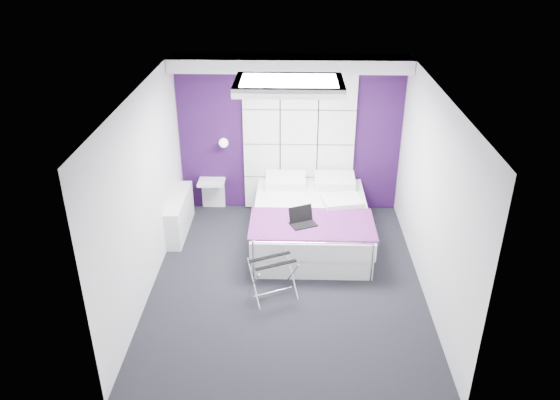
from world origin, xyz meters
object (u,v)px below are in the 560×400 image
nightstand (211,182)px  laptop (303,220)px  bed (311,222)px  radiator (180,215)px  luggage_rack (273,278)px  wall_lamp (224,142)px

nightstand → laptop: size_ratio=1.25×
bed → laptop: bearing=-103.0°
radiator → luggage_rack: size_ratio=2.18×
wall_lamp → bed: wall_lamp is taller
nightstand → luggage_rack: (1.11, -2.34, -0.26)m
bed → wall_lamp: bearing=145.0°
wall_lamp → bed: 1.92m
radiator → bed: size_ratio=0.57×
nightstand → bed: bearing=-29.9°
wall_lamp → luggage_rack: wall_lamp is taller
radiator → laptop: (1.90, -0.75, 0.35)m
luggage_rack → nightstand: bearing=91.0°
wall_lamp → luggage_rack: bearing=-69.9°
wall_lamp → luggage_rack: 2.71m
wall_lamp → nightstand: (-0.23, -0.04, -0.69)m
radiator → bed: 2.04m
bed → laptop: (-0.12, -0.54, 0.34)m
laptop → wall_lamp: bearing=105.9°
luggage_rack → laptop: bearing=41.7°
bed → laptop: laptop is taller
wall_lamp → nightstand: bearing=-170.3°
bed → luggage_rack: bearing=-110.0°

